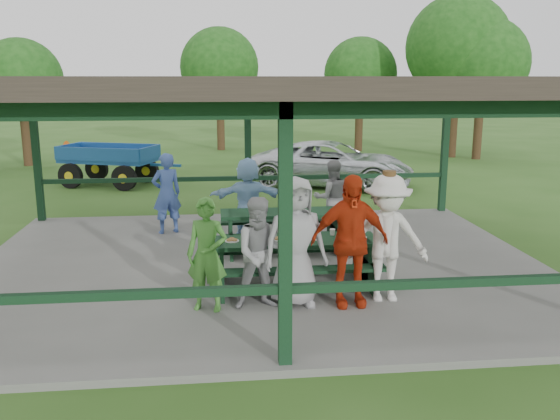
{
  "coord_description": "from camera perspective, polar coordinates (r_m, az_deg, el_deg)",
  "views": [
    {
      "loc": [
        -0.73,
        -10.08,
        3.32
      ],
      "look_at": [
        0.32,
        -0.3,
        1.13
      ],
      "focal_mm": 38.0,
      "sensor_mm": 36.0,
      "label": 1
    }
  ],
  "objects": [
    {
      "name": "contestant_grey_left",
      "position": [
        8.38,
        -1.81,
        -4.17
      ],
      "size": [
        0.84,
        0.69,
        1.61
      ],
      "primitive_type": "imported",
      "rotation": [
        0.0,
        0.0,
        0.11
      ],
      "color": "#959698",
      "rests_on": "concrete_slab"
    },
    {
      "name": "ground",
      "position": [
        10.63,
        -1.89,
        -5.62
      ],
      "size": [
        90.0,
        90.0,
        0.0
      ],
      "primitive_type": "plane",
      "color": "#2D551A",
      "rests_on": "ground"
    },
    {
      "name": "table_setting",
      "position": [
        9.32,
        2.09,
        -2.58
      ],
      "size": [
        2.25,
        0.45,
        0.1
      ],
      "color": "white",
      "rests_on": "picnic_table_near"
    },
    {
      "name": "tree_far_left",
      "position": [
        24.79,
        -23.66,
        11.39
      ],
      "size": [
        3.08,
        3.08,
        4.81
      ],
      "color": "#362315",
      "rests_on": "ground"
    },
    {
      "name": "contestant_white_fedora",
      "position": [
        8.77,
        10.23,
        -2.69
      ],
      "size": [
        1.27,
        0.79,
        1.94
      ],
      "rotation": [
        0.0,
        0.0,
        -0.08
      ],
      "color": "silver",
      "rests_on": "concrete_slab"
    },
    {
      "name": "contestant_green",
      "position": [
        8.36,
        -7.02,
        -4.29
      ],
      "size": [
        0.68,
        0.54,
        1.62
      ],
      "primitive_type": "imported",
      "rotation": [
        0.0,
        0.0,
        -0.29
      ],
      "color": "#438932",
      "rests_on": "concrete_slab"
    },
    {
      "name": "contestant_grey_mid",
      "position": [
        8.44,
        1.48,
        -3.09
      ],
      "size": [
        1.02,
        0.76,
        1.89
      ],
      "primitive_type": "imported",
      "rotation": [
        0.0,
        0.0,
        0.19
      ],
      "color": "#969699",
      "rests_on": "concrete_slab"
    },
    {
      "name": "farm_trailer",
      "position": [
        19.44,
        -16.1,
        4.28
      ],
      "size": [
        3.89,
        2.48,
        1.36
      ],
      "rotation": [
        0.0,
        0.0,
        -0.35
      ],
      "color": "#194A8B",
      "rests_on": "ground"
    },
    {
      "name": "tree_right",
      "position": [
        26.05,
        18.94,
        13.2
      ],
      "size": [
        3.68,
        3.68,
        5.76
      ],
      "color": "#362315",
      "rests_on": "ground"
    },
    {
      "name": "tree_left",
      "position": [
        28.06,
        -5.85,
        13.51
      ],
      "size": [
        3.59,
        3.59,
        5.62
      ],
      "color": "#362315",
      "rests_on": "ground"
    },
    {
      "name": "tree_mid",
      "position": [
        27.76,
        7.74,
        12.81
      ],
      "size": [
        3.3,
        3.3,
        5.15
      ],
      "color": "#362315",
      "rests_on": "ground"
    },
    {
      "name": "spectator_grey",
      "position": [
        12.33,
        5.0,
        1.16
      ],
      "size": [
        0.79,
        0.62,
        1.58
      ],
      "primitive_type": "imported",
      "rotation": [
        0.0,
        0.0,
        3.17
      ],
      "color": "gray",
      "rests_on": "concrete_slab"
    },
    {
      "name": "tree_far_right",
      "position": [
        26.4,
        16.77,
        14.74
      ],
      "size": [
        4.29,
        4.29,
        6.71
      ],
      "color": "#362315",
      "rests_on": "ground"
    },
    {
      "name": "concrete_slab",
      "position": [
        10.62,
        -1.89,
        -5.37
      ],
      "size": [
        10.0,
        8.0,
        0.1
      ],
      "primitive_type": "cube",
      "color": "slate",
      "rests_on": "ground"
    },
    {
      "name": "picnic_table_far",
      "position": [
        11.29,
        0.32,
        -1.54
      ],
      "size": [
        2.37,
        1.39,
        0.75
      ],
      "color": "black",
      "rests_on": "concrete_slab"
    },
    {
      "name": "pickup_truck",
      "position": [
        18.63,
        5.06,
        4.44
      ],
      "size": [
        5.51,
        4.04,
        1.39
      ],
      "primitive_type": "imported",
      "rotation": [
        0.0,
        0.0,
        1.18
      ],
      "color": "silver",
      "rests_on": "ground"
    },
    {
      "name": "pavilion_structure",
      "position": [
        10.1,
        -2.02,
        11.71
      ],
      "size": [
        10.6,
        8.6,
        3.24
      ],
      "color": "black",
      "rests_on": "concrete_slab"
    },
    {
      "name": "picnic_table_near",
      "position": [
        9.37,
        1.37,
        -4.47
      ],
      "size": [
        2.64,
        1.39,
        0.75
      ],
      "color": "black",
      "rests_on": "concrete_slab"
    },
    {
      "name": "spectator_lblue",
      "position": [
        12.06,
        -3.11,
        1.16
      ],
      "size": [
        1.55,
        0.5,
        1.67
      ],
      "primitive_type": "imported",
      "rotation": [
        0.0,
        0.0,
        3.15
      ],
      "color": "#9BC7F0",
      "rests_on": "concrete_slab"
    },
    {
      "name": "contestant_red",
      "position": [
        8.5,
        6.71,
        -2.95
      ],
      "size": [
        1.14,
        0.5,
        1.92
      ],
      "primitive_type": "imported",
      "rotation": [
        0.0,
        0.0,
        0.03
      ],
      "color": "red",
      "rests_on": "concrete_slab"
    },
    {
      "name": "spectator_blue",
      "position": [
        12.67,
        -10.86,
        1.59
      ],
      "size": [
        0.73,
        0.6,
        1.71
      ],
      "primitive_type": "imported",
      "rotation": [
        0.0,
        0.0,
        3.5
      ],
      "color": "#4462B2",
      "rests_on": "concrete_slab"
    }
  ]
}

